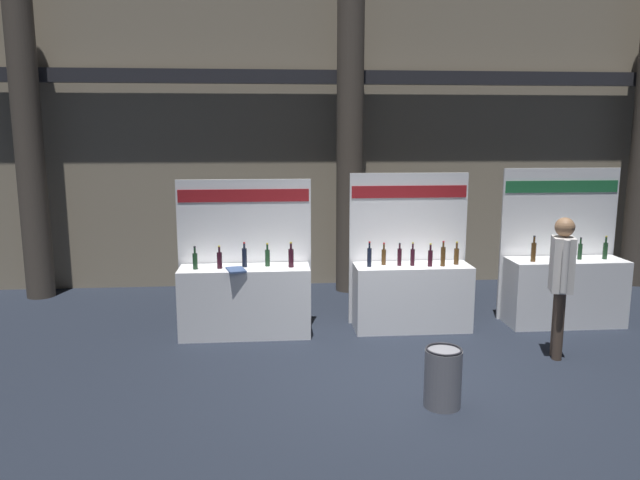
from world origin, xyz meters
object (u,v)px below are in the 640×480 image
Objects in this scene: trash_bin at (443,377)px; visitor_0 at (561,275)px; exhibitor_booth_1 at (411,290)px; exhibitor_booth_2 at (564,285)px; exhibitor_booth_0 at (245,295)px.

trash_bin is 0.35× the size of visitor_0.
exhibitor_booth_2 reaches higher than exhibitor_booth_1.
exhibitor_booth_0 is 4.25m from visitor_0.
exhibitor_booth_0 is at bearing -178.93° from exhibitor_booth_2.
exhibitor_booth_2 is 1.28× the size of visitor_0.
exhibitor_booth_2 reaches higher than exhibitor_booth_0.
exhibitor_booth_0 is 4.77m from exhibitor_booth_2.
trash_bin is (-0.27, -2.60, -0.26)m from exhibitor_booth_1.
trash_bin is at bearing -49.36° from exhibitor_booth_0.
exhibitor_booth_2 is (4.77, 0.09, 0.02)m from exhibitor_booth_0.
exhibitor_booth_2 is at bearing 45.08° from trash_bin.
exhibitor_booth_1 is at bearing 66.59° from visitor_0.
trash_bin is at bearing 140.62° from visitor_0.
trash_bin is (-2.60, -2.61, -0.28)m from exhibitor_booth_2.
exhibitor_booth_1 is 2.15m from visitor_0.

